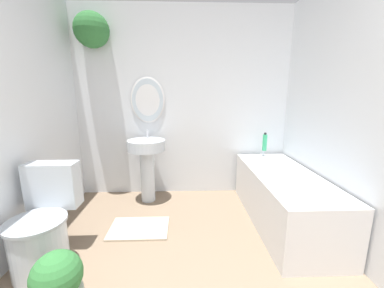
% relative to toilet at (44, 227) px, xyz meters
% --- Properties ---
extents(wall_back, '(2.84, 0.40, 2.40)m').
position_rel_toilet_xyz_m(wall_back, '(0.94, 1.40, 1.00)').
color(wall_back, silver).
rests_on(wall_back, ground_plane).
extents(wall_right, '(0.06, 2.90, 2.40)m').
position_rel_toilet_xyz_m(wall_right, '(2.48, 0.00, 0.88)').
color(wall_right, silver).
rests_on(wall_right, ground_plane).
extents(toilet, '(0.42, 0.58, 0.78)m').
position_rel_toilet_xyz_m(toilet, '(0.00, 0.00, 0.00)').
color(toilet, silver).
rests_on(toilet, ground_plane).
extents(pedestal_sink, '(0.46, 0.46, 0.88)m').
position_rel_toilet_xyz_m(pedestal_sink, '(0.64, 1.12, 0.23)').
color(pedestal_sink, silver).
rests_on(pedestal_sink, ground_plane).
extents(bathtub, '(0.62, 1.56, 0.62)m').
position_rel_toilet_xyz_m(bathtub, '(2.12, 0.56, -0.04)').
color(bathtub, silver).
rests_on(bathtub, ground_plane).
extents(shampoo_bottle, '(0.06, 0.06, 0.23)m').
position_rel_toilet_xyz_m(shampoo_bottle, '(2.13, 1.22, 0.40)').
color(shampoo_bottle, '#38B275').
rests_on(shampoo_bottle, bathtub).
extents(potted_plant, '(0.30, 0.30, 0.41)m').
position_rel_toilet_xyz_m(potted_plant, '(0.32, -0.44, -0.12)').
color(potted_plant, silver).
rests_on(potted_plant, ground_plane).
extents(bath_mat, '(0.58, 0.41, 0.02)m').
position_rel_toilet_xyz_m(bath_mat, '(0.64, 0.46, -0.31)').
color(bath_mat, '#B7A88E').
rests_on(bath_mat, ground_plane).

